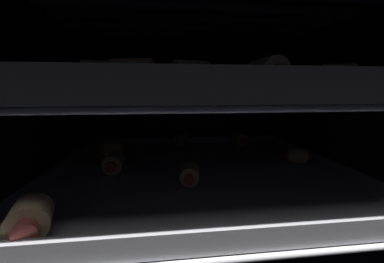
# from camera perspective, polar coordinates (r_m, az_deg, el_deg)

# --- Properties ---
(ground_plane) EXTENTS (0.53, 0.44, 0.01)m
(ground_plane) POSITION_cam_1_polar(r_m,az_deg,el_deg) (0.42, 1.34, -24.58)
(ground_plane) COLOR black
(oven_wall_back) EXTENTS (0.53, 0.01, 0.37)m
(oven_wall_back) POSITION_cam_1_polar(r_m,az_deg,el_deg) (0.55, -1.49, 5.52)
(oven_wall_back) COLOR black
(oven_wall_back) RESTS_ON ground_plane
(oven_wall_left) EXTENTS (0.01, 0.41, 0.37)m
(oven_wall_left) POSITION_cam_1_polar(r_m,az_deg,el_deg) (0.40, -38.42, 1.08)
(oven_wall_left) COLOR black
(oven_wall_left) RESTS_ON ground_plane
(oven_wall_right) EXTENTS (0.01, 0.41, 0.37)m
(oven_wall_right) POSITION_cam_1_polar(r_m,az_deg,el_deg) (0.46, 35.81, 2.31)
(oven_wall_right) COLOR black
(oven_wall_right) RESTS_ON ground_plane
(heating_element) EXTENTS (0.41, 0.19, 0.01)m
(heating_element) POSITION_cam_1_polar(r_m,az_deg,el_deg) (0.36, 1.63, 27.91)
(heating_element) COLOR #333338
(oven_rack_lower) EXTENTS (0.49, 0.40, 0.01)m
(oven_rack_lower) POSITION_cam_1_polar(r_m,az_deg,el_deg) (0.37, 1.42, -11.52)
(oven_rack_lower) COLOR #B7B7BC
(baking_tray_lower) EXTENTS (0.44, 0.36, 0.02)m
(baking_tray_lower) POSITION_cam_1_polar(r_m,az_deg,el_deg) (0.36, 1.42, -10.21)
(baking_tray_lower) COLOR gray
(baking_tray_lower) RESTS_ON oven_rack_lower
(pig_in_blanket_lower_0) EXTENTS (0.03, 0.06, 0.03)m
(pig_in_blanket_lower_0) POSITION_cam_1_polar(r_m,az_deg,el_deg) (0.37, -19.90, -7.58)
(pig_in_blanket_lower_0) COLOR #E0BC80
(pig_in_blanket_lower_0) RESTS_ON baking_tray_lower
(pig_in_blanket_lower_1) EXTENTS (0.04, 0.05, 0.03)m
(pig_in_blanket_lower_1) POSITION_cam_1_polar(r_m,az_deg,el_deg) (0.25, -37.01, -17.85)
(pig_in_blanket_lower_1) COLOR #D7B47B
(pig_in_blanket_lower_1) RESTS_ON baking_tray_lower
(pig_in_blanket_lower_2) EXTENTS (0.03, 0.04, 0.03)m
(pig_in_blanket_lower_2) POSITION_cam_1_polar(r_m,az_deg,el_deg) (0.30, -0.64, -11.25)
(pig_in_blanket_lower_2) COLOR #D6B77D
(pig_in_blanket_lower_2) RESTS_ON baking_tray_lower
(pig_in_blanket_lower_3) EXTENTS (0.04, 0.05, 0.03)m
(pig_in_blanket_lower_3) POSITION_cam_1_polar(r_m,az_deg,el_deg) (0.50, -2.86, -2.20)
(pig_in_blanket_lower_3) COLOR #E0BA82
(pig_in_blanket_lower_3) RESTS_ON baking_tray_lower
(pig_in_blanket_lower_4) EXTENTS (0.05, 0.05, 0.03)m
(pig_in_blanket_lower_4) POSITION_cam_1_polar(r_m,az_deg,el_deg) (0.42, -20.97, -5.07)
(pig_in_blanket_lower_4) COLOR #E2BF6F
(pig_in_blanket_lower_4) RESTS_ON baking_tray_lower
(pig_in_blanket_lower_5) EXTENTS (0.05, 0.04, 0.03)m
(pig_in_blanket_lower_5) POSITION_cam_1_polar(r_m,az_deg,el_deg) (0.43, 26.12, -5.69)
(pig_in_blanket_lower_5) COLOR #ECC885
(pig_in_blanket_lower_5) RESTS_ON baking_tray_lower
(pig_in_blanket_lower_6) EXTENTS (0.04, 0.05, 0.03)m
(pig_in_blanket_lower_6) POSITION_cam_1_polar(r_m,az_deg,el_deg) (0.52, 12.48, -1.92)
(pig_in_blanket_lower_6) COLOR #D8BB70
(pig_in_blanket_lower_6) RESTS_ON baking_tray_lower
(oven_rack_upper) EXTENTS (0.49, 0.40, 0.01)m
(oven_rack_upper) POSITION_cam_1_polar(r_m,az_deg,el_deg) (0.34, 1.52, 8.57)
(oven_rack_upper) COLOR #B7B7BC
(baking_tray_upper) EXTENTS (0.44, 0.36, 0.03)m
(baking_tray_upper) POSITION_cam_1_polar(r_m,az_deg,el_deg) (0.34, 1.53, 10.31)
(baking_tray_upper) COLOR #4C4C51
(baking_tray_upper) RESTS_ON oven_rack_upper
(pig_in_blanket_upper_0) EXTENTS (0.04, 0.06, 0.03)m
(pig_in_blanket_upper_0) POSITION_cam_1_polar(r_m,az_deg,el_deg) (0.29, -3.79, 13.49)
(pig_in_blanket_upper_0) COLOR #E1C773
(pig_in_blanket_upper_0) RESTS_ON baking_tray_upper
(pig_in_blanket_upper_1) EXTENTS (0.05, 0.04, 0.03)m
(pig_in_blanket_upper_1) POSITION_cam_1_polar(r_m,az_deg,el_deg) (0.31, 34.10, 11.88)
(pig_in_blanket_upper_1) COLOR #E6B883
(pig_in_blanket_upper_1) RESTS_ON baking_tray_upper
(pig_in_blanket_upper_2) EXTENTS (0.04, 0.05, 0.03)m
(pig_in_blanket_upper_2) POSITION_cam_1_polar(r_m,az_deg,el_deg) (0.24, 19.13, 14.26)
(pig_in_blanket_upper_2) COLOR #D5C181
(pig_in_blanket_upper_2) RESTS_ON baking_tray_upper
(pig_in_blanket_upper_3) EXTENTS (0.05, 0.04, 0.03)m
(pig_in_blanket_upper_3) POSITION_cam_1_polar(r_m,az_deg,el_deg) (0.26, -23.12, 13.57)
(pig_in_blanket_upper_3) COLOR #D4B677
(pig_in_blanket_upper_3) RESTS_ON baking_tray_upper
(pig_in_blanket_upper_4) EXTENTS (0.06, 0.04, 0.03)m
(pig_in_blanket_upper_4) POSITION_cam_1_polar(r_m,az_deg,el_deg) (0.24, -0.30, 14.68)
(pig_in_blanket_upper_4) COLOR #D9BC7F
(pig_in_blanket_upper_4) RESTS_ON baking_tray_upper
(pig_in_blanket_upper_5) EXTENTS (0.05, 0.07, 0.03)m
(pig_in_blanket_upper_5) POSITION_cam_1_polar(r_m,az_deg,el_deg) (0.46, -16.57, 12.57)
(pig_in_blanket_upper_5) COLOR #E9B776
(pig_in_blanket_upper_5) RESTS_ON baking_tray_upper
(pig_in_blanket_upper_6) EXTENTS (0.05, 0.05, 0.03)m
(pig_in_blanket_upper_6) POSITION_cam_1_polar(r_m,az_deg,el_deg) (0.33, 4.55, 13.54)
(pig_in_blanket_upper_6) COLOR #ECB66F
(pig_in_blanket_upper_6) RESTS_ON baking_tray_upper
(pig_in_blanket_upper_7) EXTENTS (0.06, 0.04, 0.03)m
(pig_in_blanket_upper_7) POSITION_cam_1_polar(r_m,az_deg,el_deg) (0.22, -15.24, 14.41)
(pig_in_blanket_upper_7) COLOR #E5B971
(pig_in_blanket_upper_7) RESTS_ON baking_tray_upper
(pig_in_blanket_upper_8) EXTENTS (0.04, 0.05, 0.03)m
(pig_in_blanket_upper_8) POSITION_cam_1_polar(r_m,az_deg,el_deg) (0.45, 20.64, 11.98)
(pig_in_blanket_upper_8) COLOR #DBC56E
(pig_in_blanket_upper_8) RESTS_ON baking_tray_upper
(pig_in_blanket_upper_9) EXTENTS (0.06, 0.04, 0.03)m
(pig_in_blanket_upper_9) POSITION_cam_1_polar(r_m,az_deg,el_deg) (0.46, -11.37, 12.78)
(pig_in_blanket_upper_9) COLOR #E6B986
(pig_in_blanket_upper_9) RESTS_ON baking_tray_upper
(pig_in_blanket_upper_10) EXTENTS (0.05, 0.04, 0.03)m
(pig_in_blanket_upper_10) POSITION_cam_1_polar(r_m,az_deg,el_deg) (0.36, 15.50, 12.60)
(pig_in_blanket_upper_10) COLOR #E3BC72
(pig_in_blanket_upper_10) RESTS_ON baking_tray_upper
(pig_in_blanket_upper_11) EXTENTS (0.04, 0.05, 0.03)m
(pig_in_blanket_upper_11) POSITION_cam_1_polar(r_m,az_deg,el_deg) (0.52, 19.59, 12.14)
(pig_in_blanket_upper_11) COLOR #E9C380
(pig_in_blanket_upper_11) RESTS_ON baking_tray_upper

